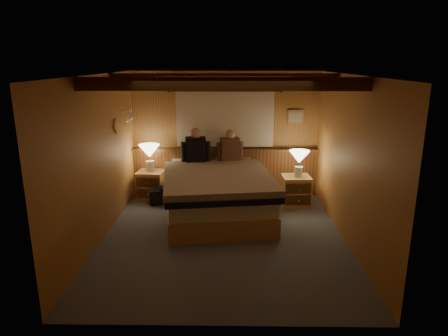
{
  "coord_description": "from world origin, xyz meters",
  "views": [
    {
      "loc": [
        0.09,
        -5.57,
        2.59
      ],
      "look_at": [
        0.01,
        0.4,
        0.98
      ],
      "focal_mm": 32.0,
      "sensor_mm": 36.0,
      "label": 1
    }
  ],
  "objects_px": {
    "nightstand_right": "(296,191)",
    "duffel_bag": "(162,196)",
    "bed": "(217,194)",
    "lamp_right": "(299,158)",
    "lamp_left": "(149,153)",
    "nightstand_left": "(151,185)",
    "person_right": "(230,148)",
    "person_left": "(196,148)"
  },
  "relations": [
    {
      "from": "bed",
      "to": "duffel_bag",
      "type": "height_order",
      "value": "bed"
    },
    {
      "from": "lamp_left",
      "to": "person_left",
      "type": "bearing_deg",
      "value": -7.54
    },
    {
      "from": "bed",
      "to": "person_left",
      "type": "distance_m",
      "value": 1.09
    },
    {
      "from": "person_left",
      "to": "lamp_right",
      "type": "bearing_deg",
      "value": -14.01
    },
    {
      "from": "bed",
      "to": "duffel_bag",
      "type": "distance_m",
      "value": 1.25
    },
    {
      "from": "nightstand_left",
      "to": "lamp_left",
      "type": "relative_size",
      "value": 1.05
    },
    {
      "from": "lamp_left",
      "to": "duffel_bag",
      "type": "distance_m",
      "value": 0.85
    },
    {
      "from": "person_left",
      "to": "person_right",
      "type": "bearing_deg",
      "value": 2.24
    },
    {
      "from": "duffel_bag",
      "to": "nightstand_right",
      "type": "bearing_deg",
      "value": -15.69
    },
    {
      "from": "lamp_right",
      "to": "person_right",
      "type": "xyz_separation_m",
      "value": [
        -1.25,
        0.34,
        0.12
      ]
    },
    {
      "from": "lamp_left",
      "to": "bed",
      "type": "bearing_deg",
      "value": -34.7
    },
    {
      "from": "bed",
      "to": "nightstand_left",
      "type": "relative_size",
      "value": 4.57
    },
    {
      "from": "bed",
      "to": "lamp_right",
      "type": "relative_size",
      "value": 5.16
    },
    {
      "from": "person_right",
      "to": "nightstand_right",
      "type": "bearing_deg",
      "value": -28.55
    },
    {
      "from": "person_left",
      "to": "lamp_left",
      "type": "bearing_deg",
      "value": 165.89
    },
    {
      "from": "person_right",
      "to": "duffel_bag",
      "type": "bearing_deg",
      "value": 178.62
    },
    {
      "from": "lamp_right",
      "to": "person_right",
      "type": "distance_m",
      "value": 1.3
    },
    {
      "from": "nightstand_right",
      "to": "person_right",
      "type": "height_order",
      "value": "person_right"
    },
    {
      "from": "lamp_left",
      "to": "person_right",
      "type": "distance_m",
      "value": 1.53
    },
    {
      "from": "lamp_left",
      "to": "person_left",
      "type": "height_order",
      "value": "person_left"
    },
    {
      "from": "nightstand_left",
      "to": "lamp_left",
      "type": "bearing_deg",
      "value": 121.13
    },
    {
      "from": "nightstand_left",
      "to": "duffel_bag",
      "type": "bearing_deg",
      "value": -41.55
    },
    {
      "from": "bed",
      "to": "nightstand_right",
      "type": "height_order",
      "value": "bed"
    },
    {
      "from": "person_right",
      "to": "person_left",
      "type": "bearing_deg",
      "value": 175.6
    },
    {
      "from": "bed",
      "to": "lamp_right",
      "type": "bearing_deg",
      "value": 12.46
    },
    {
      "from": "bed",
      "to": "duffel_bag",
      "type": "relative_size",
      "value": 4.94
    },
    {
      "from": "lamp_left",
      "to": "person_left",
      "type": "distance_m",
      "value": 0.9
    },
    {
      "from": "nightstand_left",
      "to": "person_left",
      "type": "distance_m",
      "value": 1.17
    },
    {
      "from": "nightstand_right",
      "to": "lamp_right",
      "type": "distance_m",
      "value": 0.61
    },
    {
      "from": "lamp_right",
      "to": "person_right",
      "type": "height_order",
      "value": "person_right"
    },
    {
      "from": "nightstand_right",
      "to": "lamp_left",
      "type": "xyz_separation_m",
      "value": [
        -2.73,
        0.35,
        0.63
      ]
    },
    {
      "from": "duffel_bag",
      "to": "nightstand_left",
      "type": "bearing_deg",
      "value": 117.85
    },
    {
      "from": "lamp_right",
      "to": "duffel_bag",
      "type": "distance_m",
      "value": 2.63
    },
    {
      "from": "lamp_right",
      "to": "nightstand_right",
      "type": "bearing_deg",
      "value": 161.42
    },
    {
      "from": "nightstand_right",
      "to": "lamp_right",
      "type": "height_order",
      "value": "lamp_right"
    },
    {
      "from": "nightstand_left",
      "to": "lamp_right",
      "type": "bearing_deg",
      "value": -0.79
    },
    {
      "from": "nightstand_right",
      "to": "lamp_left",
      "type": "relative_size",
      "value": 1.07
    },
    {
      "from": "lamp_right",
      "to": "duffel_bag",
      "type": "relative_size",
      "value": 0.96
    },
    {
      "from": "nightstand_right",
      "to": "duffel_bag",
      "type": "relative_size",
      "value": 1.1
    },
    {
      "from": "nightstand_left",
      "to": "nightstand_right",
      "type": "distance_m",
      "value": 2.75
    },
    {
      "from": "bed",
      "to": "nightstand_left",
      "type": "height_order",
      "value": "bed"
    },
    {
      "from": "lamp_left",
      "to": "person_left",
      "type": "xyz_separation_m",
      "value": [
        0.89,
        -0.12,
        0.12
      ]
    }
  ]
}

